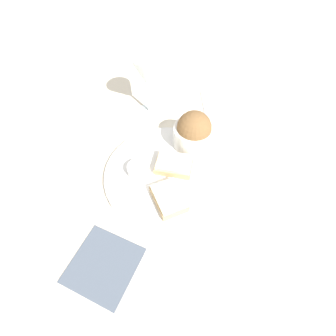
{
  "coord_description": "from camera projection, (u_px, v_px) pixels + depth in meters",
  "views": [
    {
      "loc": [
        -0.26,
        0.28,
        0.55
      ],
      "look_at": [
        0.0,
        0.0,
        0.03
      ],
      "focal_mm": 28.0,
      "sensor_mm": 36.0,
      "label": 1
    }
  ],
  "objects": [
    {
      "name": "wine_glass",
      "position": [
        146.0,
        73.0,
        0.7
      ],
      "size": [
        0.08,
        0.08,
        0.18
      ],
      "color": "silver",
      "rests_on": "ground_plane"
    },
    {
      "name": "sauce_ramekin",
      "position": [
        138.0,
        169.0,
        0.64
      ],
      "size": [
        0.05,
        0.05,
        0.03
      ],
      "color": "white",
      "rests_on": "dinner_plate"
    },
    {
      "name": "fork",
      "position": [
        205.0,
        108.0,
        0.82
      ],
      "size": [
        0.15,
        0.14,
        0.01
      ],
      "color": "silver",
      "rests_on": "ground_plane"
    },
    {
      "name": "dinner_plate",
      "position": [
        168.0,
        174.0,
        0.66
      ],
      "size": [
        0.32,
        0.32,
        0.01
      ],
      "color": "white",
      "rests_on": "ground_plane"
    },
    {
      "name": "ground_plane",
      "position": [
        168.0,
        176.0,
        0.67
      ],
      "size": [
        4.0,
        4.0,
        0.0
      ],
      "primitive_type": "plane",
      "color": "beige"
    },
    {
      "name": "cheese_toast_far",
      "position": [
        174.0,
        164.0,
        0.66
      ],
      "size": [
        0.11,
        0.1,
        0.03
      ],
      "color": "tan",
      "rests_on": "dinner_plate"
    },
    {
      "name": "salad_bowl",
      "position": [
        194.0,
        132.0,
        0.68
      ],
      "size": [
        0.11,
        0.11,
        0.1
      ],
      "color": "white",
      "rests_on": "dinner_plate"
    },
    {
      "name": "cheese_toast_near",
      "position": [
        169.0,
        198.0,
        0.6
      ],
      "size": [
        0.11,
        0.09,
        0.03
      ],
      "color": "tan",
      "rests_on": "dinner_plate"
    },
    {
      "name": "napkin",
      "position": [
        103.0,
        265.0,
        0.53
      ],
      "size": [
        0.17,
        0.17,
        0.01
      ],
      "color": "#4C5666",
      "rests_on": "ground_plane"
    }
  ]
}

